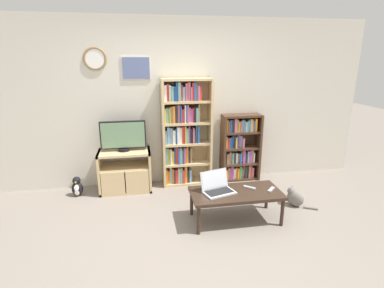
{
  "coord_description": "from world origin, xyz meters",
  "views": [
    {
      "loc": [
        -0.56,
        -2.83,
        2.02
      ],
      "look_at": [
        0.13,
        1.02,
        0.87
      ],
      "focal_mm": 28.0,
      "sensor_mm": 36.0,
      "label": 1
    }
  ],
  "objects_px": {
    "television": "(123,136)",
    "bookshelf_tall": "(183,132)",
    "coffee_table": "(236,195)",
    "penguin_figurine": "(77,187)",
    "remote_near_laptop": "(249,188)",
    "tv_stand": "(125,171)",
    "remote_far_from_laptop": "(271,189)",
    "bookshelf_short": "(239,149)",
    "cat": "(294,197)",
    "laptop": "(217,187)"
  },
  "relations": [
    {
      "from": "bookshelf_short",
      "to": "remote_near_laptop",
      "type": "distance_m",
      "value": 1.26
    },
    {
      "from": "laptop",
      "to": "penguin_figurine",
      "type": "bearing_deg",
      "value": 134.29
    },
    {
      "from": "tv_stand",
      "to": "cat",
      "type": "relative_size",
      "value": 2.01
    },
    {
      "from": "bookshelf_short",
      "to": "remote_far_from_laptop",
      "type": "bearing_deg",
      "value": -90.84
    },
    {
      "from": "tv_stand",
      "to": "coffee_table",
      "type": "relative_size",
      "value": 0.69
    },
    {
      "from": "remote_near_laptop",
      "to": "penguin_figurine",
      "type": "distance_m",
      "value": 2.54
    },
    {
      "from": "television",
      "to": "bookshelf_tall",
      "type": "xyz_separation_m",
      "value": [
        0.93,
        0.08,
        -0.0
      ]
    },
    {
      "from": "television",
      "to": "penguin_figurine",
      "type": "distance_m",
      "value": 1.03
    },
    {
      "from": "laptop",
      "to": "penguin_figurine",
      "type": "distance_m",
      "value": 2.17
    },
    {
      "from": "remote_near_laptop",
      "to": "remote_far_from_laptop",
      "type": "relative_size",
      "value": 1.02
    },
    {
      "from": "television",
      "to": "bookshelf_short",
      "type": "height_order",
      "value": "bookshelf_short"
    },
    {
      "from": "television",
      "to": "penguin_figurine",
      "type": "relative_size",
      "value": 2.23
    },
    {
      "from": "bookshelf_short",
      "to": "cat",
      "type": "bearing_deg",
      "value": -66.27
    },
    {
      "from": "bookshelf_tall",
      "to": "remote_far_from_laptop",
      "type": "bearing_deg",
      "value": -54.95
    },
    {
      "from": "coffee_table",
      "to": "remote_far_from_laptop",
      "type": "distance_m",
      "value": 0.46
    },
    {
      "from": "bookshelf_tall",
      "to": "coffee_table",
      "type": "relative_size",
      "value": 1.5
    },
    {
      "from": "television",
      "to": "remote_near_laptop",
      "type": "distance_m",
      "value": 2.01
    },
    {
      "from": "penguin_figurine",
      "to": "remote_near_laptop",
      "type": "bearing_deg",
      "value": -23.61
    },
    {
      "from": "television",
      "to": "laptop",
      "type": "relative_size",
      "value": 1.52
    },
    {
      "from": "bookshelf_short",
      "to": "laptop",
      "type": "distance_m",
      "value": 1.43
    },
    {
      "from": "bookshelf_tall",
      "to": "remote_far_from_laptop",
      "type": "relative_size",
      "value": 11.76
    },
    {
      "from": "cat",
      "to": "bookshelf_tall",
      "type": "bearing_deg",
      "value": 103.94
    },
    {
      "from": "penguin_figurine",
      "to": "remote_far_from_laptop",
      "type": "bearing_deg",
      "value": -23.49
    },
    {
      "from": "tv_stand",
      "to": "remote_near_laptop",
      "type": "bearing_deg",
      "value": -34.31
    },
    {
      "from": "bookshelf_short",
      "to": "penguin_figurine",
      "type": "distance_m",
      "value": 2.62
    },
    {
      "from": "remote_far_from_laptop",
      "to": "penguin_figurine",
      "type": "distance_m",
      "value": 2.81
    },
    {
      "from": "tv_stand",
      "to": "laptop",
      "type": "xyz_separation_m",
      "value": [
        1.17,
        -1.12,
        0.14
      ]
    },
    {
      "from": "bookshelf_tall",
      "to": "bookshelf_short",
      "type": "bearing_deg",
      "value": 0.6
    },
    {
      "from": "coffee_table",
      "to": "laptop",
      "type": "height_order",
      "value": "laptop"
    },
    {
      "from": "tv_stand",
      "to": "bookshelf_short",
      "type": "xyz_separation_m",
      "value": [
        1.87,
        0.13,
        0.22
      ]
    },
    {
      "from": "bookshelf_tall",
      "to": "laptop",
      "type": "xyz_separation_m",
      "value": [
        0.24,
        -1.23,
        -0.41
      ]
    },
    {
      "from": "television",
      "to": "tv_stand",
      "type": "bearing_deg",
      "value": -93.45
    },
    {
      "from": "coffee_table",
      "to": "penguin_figurine",
      "type": "distance_m",
      "value": 2.38
    },
    {
      "from": "laptop",
      "to": "penguin_figurine",
      "type": "xyz_separation_m",
      "value": [
        -1.88,
        1.03,
        -0.32
      ]
    },
    {
      "from": "television",
      "to": "bookshelf_tall",
      "type": "distance_m",
      "value": 0.93
    },
    {
      "from": "tv_stand",
      "to": "coffee_table",
      "type": "xyz_separation_m",
      "value": [
        1.4,
        -1.16,
        0.03
      ]
    },
    {
      "from": "remote_near_laptop",
      "to": "cat",
      "type": "relative_size",
      "value": 0.38
    },
    {
      "from": "remote_far_from_laptop",
      "to": "penguin_figurine",
      "type": "xyz_separation_m",
      "value": [
        -2.56,
        1.11,
        -0.27
      ]
    },
    {
      "from": "television",
      "to": "bookshelf_tall",
      "type": "bearing_deg",
      "value": 5.06
    },
    {
      "from": "tv_stand",
      "to": "laptop",
      "type": "height_order",
      "value": "laptop"
    },
    {
      "from": "tv_stand",
      "to": "cat",
      "type": "xyz_separation_m",
      "value": [
        2.34,
        -0.94,
        -0.2
      ]
    },
    {
      "from": "cat",
      "to": "coffee_table",
      "type": "bearing_deg",
      "value": 154.34
    },
    {
      "from": "tv_stand",
      "to": "television",
      "type": "bearing_deg",
      "value": 86.55
    },
    {
      "from": "laptop",
      "to": "cat",
      "type": "bearing_deg",
      "value": -8.14
    },
    {
      "from": "bookshelf_tall",
      "to": "remote_near_laptop",
      "type": "distance_m",
      "value": 1.46
    },
    {
      "from": "bookshelf_short",
      "to": "laptop",
      "type": "bearing_deg",
      "value": -119.58
    },
    {
      "from": "remote_far_from_laptop",
      "to": "penguin_figurine",
      "type": "bearing_deg",
      "value": 21.1
    },
    {
      "from": "coffee_table",
      "to": "penguin_figurine",
      "type": "relative_size",
      "value": 3.74
    },
    {
      "from": "bookshelf_short",
      "to": "remote_near_laptop",
      "type": "bearing_deg",
      "value": -102.53
    },
    {
      "from": "bookshelf_tall",
      "to": "cat",
      "type": "relative_size",
      "value": 4.35
    }
  ]
}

